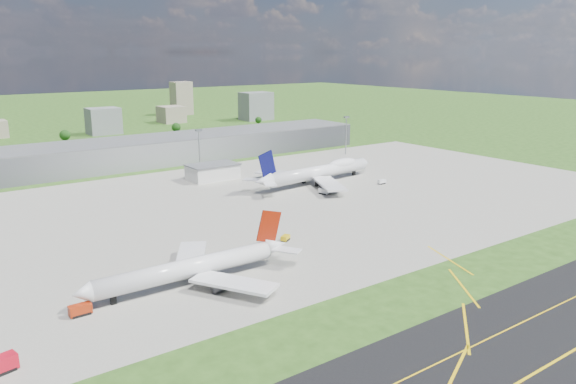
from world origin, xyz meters
TOP-DOWN VIEW (x-y plane):
  - ground at (0.00, 150.00)m, footprint 1400.00×1400.00m
  - apron at (10.00, 40.00)m, footprint 360.00×190.00m
  - terminal at (0.00, 165.00)m, footprint 300.00×42.00m
  - ops_building at (10.00, 100.00)m, footprint 26.00×16.00m
  - mast_center at (10.00, 115.00)m, footprint 3.50×2.00m
  - mast_east at (120.00, 115.00)m, footprint 3.50×2.00m
  - airliner_red_twin at (-62.89, -22.72)m, footprint 68.55×53.58m
  - airliner_blue_quad at (51.57, 59.07)m, footprint 82.96×64.72m
  - crash_tender at (-97.06, -24.16)m, footprint 5.85×2.78m
  - tug_yellow at (-17.95, -6.84)m, footprint 4.58×4.00m
  - van_white_near at (37.86, 38.71)m, footprint 3.49×5.69m
  - van_white_far at (76.49, 37.49)m, footprint 4.42×2.19m
  - bldg_c at (20.00, 310.00)m, footprint 26.00×20.00m
  - bldg_ce at (100.00, 350.00)m, footprint 22.00×24.00m
  - bldg_e at (180.00, 320.00)m, footprint 30.00×22.00m
  - bldg_tall_e at (140.00, 410.00)m, footprint 20.00×18.00m
  - tree_c at (-20.00, 280.00)m, footprint 8.10×8.10m
  - tree_e at (70.00, 275.00)m, footprint 7.65×7.65m
  - tree_far_e at (160.00, 285.00)m, footprint 6.30×6.30m

SIDE VIEW (x-z plane):
  - ground at x=0.00m, z-range 0.00..0.00m
  - apron at x=10.00m, z-range 0.00..0.08m
  - tug_yellow at x=-17.95m, z-range 0.03..1.97m
  - van_white_far at x=76.49m, z-range 0.02..2.33m
  - van_white_near at x=37.86m, z-range 0.01..2.69m
  - crash_tender at x=-97.06m, z-range 0.00..3.05m
  - ops_building at x=10.00m, z-range 0.00..8.00m
  - tree_far_e at x=160.00m, z-range 0.68..8.38m
  - airliner_red_twin at x=-62.89m, z-range -4.41..14.45m
  - tree_e at x=70.00m, z-range 0.84..10.19m
  - tree_c at x=-20.00m, z-range 0.89..10.79m
  - airliner_blue_quad at x=51.57m, z-range -4.81..16.85m
  - terminal at x=0.00m, z-range 0.00..15.00m
  - bldg_ce at x=100.00m, z-range 0.00..16.00m
  - bldg_c at x=20.00m, z-range 0.00..22.00m
  - bldg_e at x=180.00m, z-range 0.00..28.00m
  - mast_center at x=10.00m, z-range 4.76..30.66m
  - mast_east at x=120.00m, z-range 4.76..30.66m
  - bldg_tall_e at x=140.00m, z-range 0.00..36.00m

